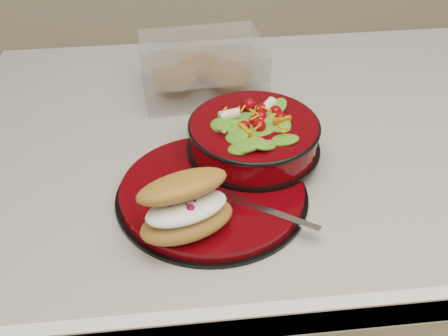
{
  "coord_description": "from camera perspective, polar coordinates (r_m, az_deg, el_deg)",
  "views": [
    {
      "loc": [
        -0.3,
        -0.84,
        1.49
      ],
      "look_at": [
        -0.22,
        -0.13,
        0.94
      ],
      "focal_mm": 50.0,
      "sensor_mm": 36.0,
      "label": 1
    }
  ],
  "objects": [
    {
      "name": "pastry_box",
      "position": [
        1.15,
        -1.99,
        9.07
      ],
      "size": [
        0.23,
        0.17,
        0.09
      ],
      "rotation": [
        0.0,
        0.0,
        0.07
      ],
      "color": "white",
      "rests_on": "island_counter"
    },
    {
      "name": "fork",
      "position": [
        0.86,
        3.71,
        -3.83
      ],
      "size": [
        0.13,
        0.1,
        0.0
      ],
      "rotation": [
        0.0,
        0.0,
        0.95
      ],
      "color": "silver",
      "rests_on": "dinner_plate"
    },
    {
      "name": "dinner_plate",
      "position": [
        0.9,
        -1.06,
        -2.38
      ],
      "size": [
        0.28,
        0.28,
        0.02
      ],
      "rotation": [
        0.0,
        0.0,
        -0.39
      ],
      "color": "black",
      "rests_on": "island_counter"
    },
    {
      "name": "island_counter",
      "position": [
        1.37,
        8.74,
        -12.37
      ],
      "size": [
        1.24,
        0.74,
        0.9
      ],
      "color": "white",
      "rests_on": "ground"
    },
    {
      "name": "croissant",
      "position": [
        0.81,
        -3.48,
        -3.54
      ],
      "size": [
        0.15,
        0.13,
        0.08
      ],
      "rotation": [
        0.0,
        0.0,
        0.37
      ],
      "color": "#B17036",
      "rests_on": "dinner_plate"
    },
    {
      "name": "salad_bowl",
      "position": [
        0.95,
        2.75,
        3.25
      ],
      "size": [
        0.21,
        0.21,
        0.09
      ],
      "rotation": [
        0.0,
        0.0,
        0.3
      ],
      "color": "black",
      "rests_on": "dinner_plate"
    }
  ]
}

